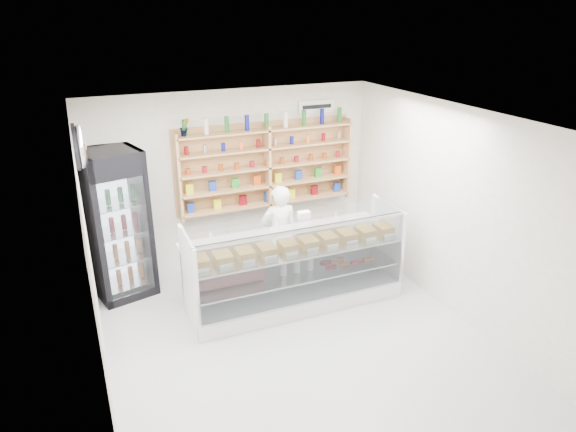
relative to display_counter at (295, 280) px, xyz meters
name	(u,v)px	position (x,y,z in m)	size (l,w,h in m)	color
room	(299,241)	(-0.34, -0.88, 1.04)	(5.00, 5.00, 5.00)	silver
display_counter	(295,280)	(0.00, 0.00, 0.00)	(2.99, 0.89, 1.30)	white
shop_worker	(279,234)	(0.04, 0.69, 0.41)	(0.56, 0.37, 1.53)	white
drinks_cooler	(117,224)	(-2.19, 1.25, 0.72)	(0.94, 0.92, 2.15)	black
wall_shelving	(267,167)	(0.16, 1.46, 1.24)	(2.84, 0.28, 1.33)	tan
potted_plant	(185,127)	(-1.09, 1.46, 1.97)	(0.14, 0.12, 0.26)	#1E6626
security_mirror	(80,147)	(-2.51, 0.32, 2.09)	(0.15, 0.50, 0.50)	silver
wall_sign	(316,106)	(1.06, 1.59, 2.09)	(0.62, 0.03, 0.20)	white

